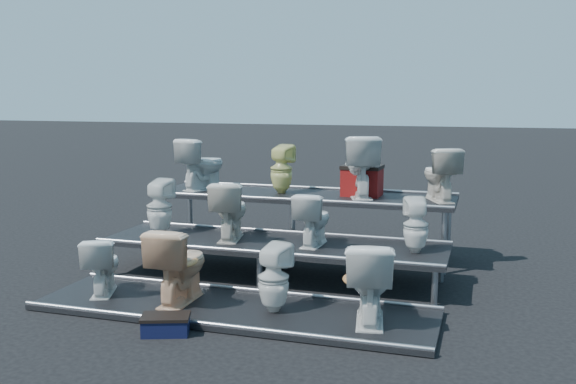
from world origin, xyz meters
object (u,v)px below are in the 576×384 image
(red_crate, at_px, (362,182))
(step_stool, at_px, (166,326))
(toilet_0, at_px, (102,265))
(toilet_9, at_px, (281,169))
(toilet_11, at_px, (440,174))
(toilet_3, at_px, (370,281))
(toilet_5, at_px, (230,210))
(toilet_1, at_px, (179,264))
(toilet_4, at_px, (159,207))
(toilet_7, at_px, (416,225))
(toilet_6, at_px, (313,219))
(toilet_2, at_px, (274,278))
(toilet_8, at_px, (202,164))
(toilet_10, at_px, (360,166))

(red_crate, height_order, step_stool, red_crate)
(step_stool, bearing_deg, toilet_0, 127.35)
(toilet_9, relative_size, toilet_11, 0.98)
(toilet_3, distance_m, toilet_9, 3.21)
(toilet_0, xyz_separation_m, toilet_5, (0.98, 1.30, 0.44))
(toilet_1, bearing_deg, red_crate, -118.13)
(toilet_5, relative_size, toilet_9, 1.06)
(toilet_4, distance_m, step_stool, 2.48)
(toilet_7, bearing_deg, toilet_6, -16.07)
(toilet_0, bearing_deg, toilet_6, -169.33)
(red_crate, bearing_deg, toilet_1, -115.35)
(toilet_0, height_order, toilet_4, toilet_4)
(toilet_2, distance_m, toilet_7, 1.85)
(toilet_2, xyz_separation_m, toilet_9, (-0.76, 2.60, 0.79))
(toilet_0, distance_m, step_stool, 1.43)
(toilet_6, bearing_deg, toilet_8, -30.04)
(toilet_5, bearing_deg, toilet_7, 168.88)
(toilet_9, distance_m, toilet_11, 2.18)
(toilet_6, bearing_deg, toilet_11, -133.88)
(toilet_0, bearing_deg, toilet_7, -179.89)
(toilet_10, bearing_deg, toilet_8, -18.05)
(toilet_10, bearing_deg, toilet_5, 25.41)
(toilet_8, xyz_separation_m, toilet_9, (1.22, 0.00, -0.03))
(toilet_6, relative_size, toilet_10, 0.76)
(toilet_7, height_order, toilet_11, toilet_11)
(toilet_6, xyz_separation_m, toilet_8, (-2.04, 1.30, 0.46))
(toilet_10, distance_m, step_stool, 3.76)
(toilet_7, bearing_deg, toilet_9, -48.77)
(toilet_3, bearing_deg, toilet_8, -51.00)
(toilet_1, distance_m, toilet_9, 2.72)
(toilet_10, bearing_deg, toilet_6, 58.97)
(toilet_2, xyz_separation_m, red_crate, (0.37, 2.73, 0.64))
(red_crate, bearing_deg, toilet_5, -131.85)
(toilet_0, distance_m, toilet_11, 4.37)
(toilet_1, bearing_deg, toilet_4, -54.97)
(toilet_6, relative_size, toilet_8, 0.85)
(toilet_11, bearing_deg, toilet_7, 59.32)
(toilet_0, distance_m, toilet_7, 3.53)
(toilet_4, distance_m, toilet_7, 3.25)
(toilet_1, distance_m, toilet_8, 2.87)
(toilet_4, relative_size, toilet_10, 0.85)
(toilet_0, relative_size, toilet_2, 0.92)
(toilet_1, relative_size, toilet_11, 1.16)
(toilet_11, xyz_separation_m, red_crate, (-1.05, 0.13, -0.17))
(toilet_4, xyz_separation_m, toilet_10, (2.35, 1.30, 0.46))
(toilet_5, xyz_separation_m, toilet_8, (-0.97, 1.30, 0.41))
(toilet_5, xyz_separation_m, toilet_11, (2.43, 1.30, 0.39))
(toilet_6, relative_size, red_crate, 1.23)
(toilet_9, distance_m, step_stool, 3.54)
(toilet_2, distance_m, toilet_8, 3.37)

